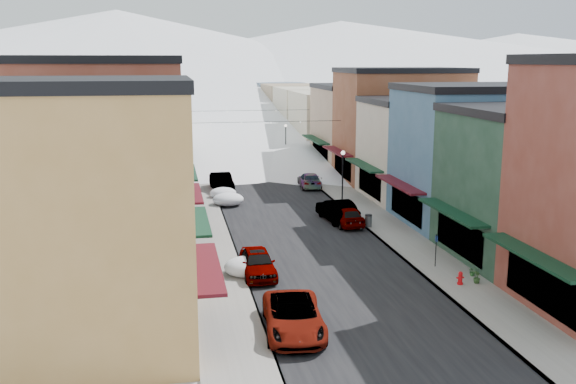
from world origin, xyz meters
name	(u,v)px	position (x,y,z in m)	size (l,w,h in m)	color
ground	(399,361)	(0.00, 0.00, 0.00)	(600.00, 600.00, 0.00)	gray
road	(240,155)	(0.00, 60.00, 0.01)	(10.00, 160.00, 0.01)	black
sidewalk_left	(189,156)	(-6.60, 60.00, 0.07)	(3.20, 160.00, 0.15)	gray
sidewalk_right	(289,153)	(6.60, 60.00, 0.07)	(3.20, 160.00, 0.15)	gray
curb_left	(201,155)	(-5.05, 60.00, 0.07)	(0.10, 160.00, 0.15)	slate
curb_right	(278,153)	(5.05, 60.00, 0.07)	(0.10, 160.00, 0.15)	slate
bldg_l_yellow	(71,217)	(-13.19, 4.00, 5.76)	(11.30, 8.70, 11.50)	#BF8A46
bldg_l_cream	(95,198)	(-13.19, 12.50, 4.76)	(11.30, 8.20, 9.50)	beige
bldg_l_brick_near	(99,152)	(-13.69, 20.50, 6.26)	(12.30, 8.20, 12.50)	brown
bldg_l_grayblue	(117,159)	(-13.19, 29.00, 4.51)	(11.30, 9.20, 9.00)	#798BA2
bldg_l_brick_far	(113,134)	(-14.19, 38.00, 5.51)	(13.30, 9.20, 11.00)	maroon
bldg_l_tan	(130,128)	(-13.19, 48.00, 5.01)	(11.30, 11.20, 10.00)	tan
bldg_r_green	(537,184)	(13.19, 12.00, 4.76)	(11.30, 9.20, 9.50)	#1D3D2B
bldg_r_blue	(471,155)	(13.19, 21.00, 5.26)	(11.30, 9.20, 10.50)	#396183
bldg_r_cream	(430,149)	(13.69, 30.00, 4.51)	(12.30, 9.20, 9.00)	beige
bldg_r_brick_far	(400,125)	(14.19, 39.00, 5.76)	(13.30, 9.20, 11.50)	brown
bldg_r_tan	(362,125)	(13.19, 49.00, 4.76)	(11.30, 11.20, 9.50)	#A08269
distant_blocks	(224,111)	(0.00, 83.00, 4.00)	(34.00, 55.00, 8.00)	gray
mountain_ridge	(143,56)	(-19.47, 277.18, 14.36)	(670.00, 340.00, 34.00)	silver
overhead_cables	(252,116)	(0.00, 47.50, 6.20)	(16.40, 15.04, 0.04)	black
car_white_suv	(294,316)	(-3.77, 3.57, 0.79)	(2.61, 5.65, 1.57)	silver
car_silver_sedan	(258,263)	(-4.30, 11.67, 0.79)	(1.86, 4.62, 1.57)	#ABAEB3
car_dark_hatch	(222,182)	(-4.30, 36.69, 0.84)	(1.78, 5.11, 1.68)	black
car_silver_wagon	(218,159)	(-3.51, 51.93, 0.74)	(2.07, 5.08, 1.47)	#979B9F
car_green_sedan	(337,210)	(3.50, 23.32, 0.86)	(1.82, 5.23, 1.72)	black
car_gray_suv	(346,215)	(3.81, 22.01, 0.77)	(1.83, 4.54, 1.55)	gray
car_black_sedan	(310,180)	(4.30, 36.89, 0.72)	(2.01, 4.94, 1.43)	black
car_lane_silver	(235,158)	(-1.51, 51.65, 0.82)	(1.95, 4.84, 1.65)	#999BA0
car_lane_white	(246,148)	(0.86, 60.04, 0.86)	(2.85, 6.19, 1.72)	silver
fire_hydrant	(460,278)	(6.37, 7.81, 0.49)	(0.43, 0.32, 0.73)	red
parking_sign	(436,248)	(6.29, 11.01, 1.30)	(0.05, 0.27, 1.97)	black
trash_can	(368,221)	(5.20, 20.72, 0.61)	(0.53, 0.53, 0.90)	#545659
streetlamp_near	(343,169)	(5.63, 29.63, 2.94)	(0.37, 0.37, 4.43)	black
streetlamp_far	(286,137)	(5.22, 55.00, 2.86)	(0.36, 0.36, 4.30)	black
planter_near	(473,271)	(7.69, 9.00, 0.42)	(0.48, 0.42, 0.53)	#347534
planter_far	(477,277)	(7.36, 7.83, 0.48)	(0.37, 0.37, 0.66)	#2D4F24
snow_pile_near	(247,266)	(-4.88, 11.85, 0.54)	(2.68, 2.85, 1.13)	white
snow_pile_mid	(228,199)	(-4.28, 30.28, 0.54)	(2.66, 2.84, 1.12)	white
snow_pile_far	(223,193)	(-4.45, 33.38, 0.48)	(2.37, 2.66, 1.00)	white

